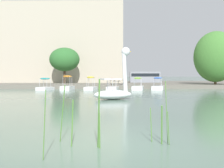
% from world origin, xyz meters
% --- Properties ---
extents(ground_plane, '(551.28, 551.28, 0.00)m').
position_xyz_m(ground_plane, '(0.00, 0.00, 0.00)').
color(ground_plane, '#567060').
extents(shore_bank_far, '(155.76, 23.25, 0.46)m').
position_xyz_m(shore_bank_far, '(0.00, 36.98, 0.23)').
color(shore_bank_far, '#6B665B').
rests_on(shore_bank_far, ground_plane).
extents(swan_boat, '(3.01, 2.13, 3.61)m').
position_xyz_m(swan_boat, '(0.18, 11.83, 0.76)').
color(swan_boat, white).
rests_on(swan_boat, ground_plane).
extents(pedal_boat_blue, '(1.76, 2.36, 1.44)m').
position_xyz_m(pedal_boat_blue, '(5.39, 23.08, 0.43)').
color(pedal_boat_blue, white).
rests_on(pedal_boat_blue, ground_plane).
extents(pedal_boat_lime, '(1.63, 2.43, 1.42)m').
position_xyz_m(pedal_boat_lime, '(3.15, 23.10, 0.41)').
color(pedal_boat_lime, white).
rests_on(pedal_boat_lime, ground_plane).
extents(pedal_boat_red, '(1.53, 2.06, 1.32)m').
position_xyz_m(pedal_boat_red, '(0.34, 23.41, 0.37)').
color(pedal_boat_red, white).
rests_on(pedal_boat_red, ground_plane).
extents(pedal_boat_yellow, '(1.49, 1.99, 1.52)m').
position_xyz_m(pedal_boat_yellow, '(-2.13, 23.28, 0.40)').
color(pedal_boat_yellow, white).
rests_on(pedal_boat_yellow, ground_plane).
extents(pedal_boat_orange, '(1.45, 2.15, 1.62)m').
position_xyz_m(pedal_boat_orange, '(-4.73, 23.35, 0.43)').
color(pedal_boat_orange, white).
rests_on(pedal_boat_orange, ground_plane).
extents(pedal_boat_teal, '(1.78, 2.28, 1.37)m').
position_xyz_m(pedal_boat_teal, '(-7.12, 22.98, 0.41)').
color(pedal_boat_teal, white).
rests_on(pedal_boat_teal, ground_plane).
extents(tree_sapling_by_fence, '(4.52, 3.88, 5.16)m').
position_xyz_m(tree_sapling_by_fence, '(-6.36, 32.03, 3.91)').
color(tree_sapling_by_fence, '#423323').
rests_on(tree_sapling_by_fence, shore_bank_far).
extents(tree_willow_near_path, '(7.17, 6.91, 6.81)m').
position_xyz_m(tree_willow_near_path, '(13.65, 27.28, 4.01)').
color(tree_willow_near_path, brown).
rests_on(tree_willow_near_path, shore_bank_far).
extents(bicycle_parked, '(1.70, 0.21, 0.68)m').
position_xyz_m(bicycle_parked, '(0.93, 26.39, 0.80)').
color(bicycle_parked, black).
rests_on(bicycle_parked, shore_bank_far).
extents(parked_van, '(4.95, 2.13, 1.75)m').
position_xyz_m(parked_van, '(5.98, 36.88, 1.41)').
color(parked_van, gray).
rests_on(parked_van, shore_bank_far).
extents(apartment_block, '(20.91, 9.99, 12.71)m').
position_xyz_m(apartment_block, '(-7.82, 39.53, 6.81)').
color(apartment_block, '#B2A893').
rests_on(apartment_block, shore_bank_far).
extents(reed_clump_foreground, '(2.77, 1.47, 1.59)m').
position_xyz_m(reed_clump_foreground, '(-0.41, -0.29, 0.62)').
color(reed_clump_foreground, '#4C7F33').
rests_on(reed_clump_foreground, ground_plane).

